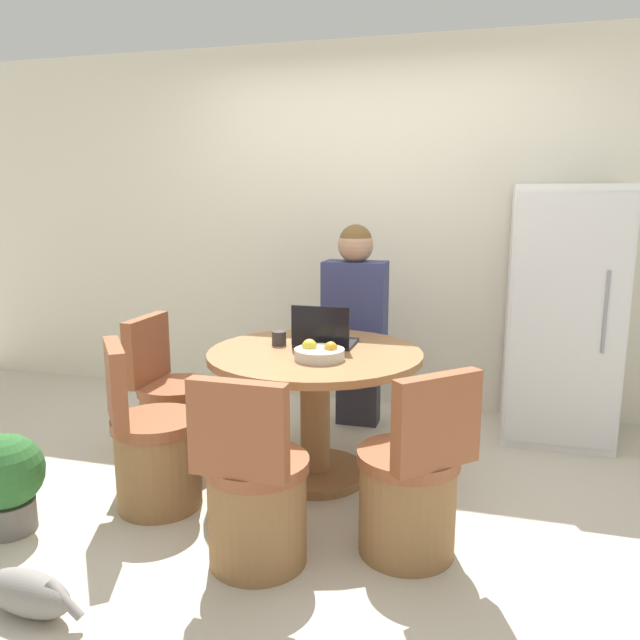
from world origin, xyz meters
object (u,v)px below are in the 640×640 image
laptop (324,338)px  cat (26,592)px  person_seated (356,317)px  chair_left_side (174,413)px  chair_near_camera (255,501)px  potted_plant (6,479)px  chair_near_right_corner (410,493)px  chair_near_left_corner (154,453)px  fruit_bowl (319,353)px  refrigerator (562,314)px  dining_table (315,389)px

laptop → cat: (-0.74, -1.53, -0.68)m
person_seated → chair_left_side: bearing=40.7°
chair_near_camera → person_seated: person_seated is taller
person_seated → potted_plant: size_ratio=2.90×
laptop → cat: 1.83m
chair_near_right_corner → chair_near_left_corner: bearing=-48.1°
fruit_bowl → potted_plant: bearing=-148.9°
refrigerator → chair_near_left_corner: (-2.01, -1.55, -0.52)m
chair_near_left_corner → chair_left_side: same height
chair_near_camera → fruit_bowl: size_ratio=3.34×
chair_near_camera → cat: 0.91m
chair_near_left_corner → cat: size_ratio=1.66×
fruit_bowl → cat: fruit_bowl is taller
chair_left_side → laptop: size_ratio=2.65×
chair_near_left_corner → chair_left_side: size_ratio=1.00×
chair_near_right_corner → fruit_bowl: 0.85m
chair_near_left_corner → chair_near_right_corner: 1.29m
laptop → cat: laptop is taller
chair_near_right_corner → potted_plant: (-1.81, -0.31, -0.03)m
dining_table → laptop: 0.29m
refrigerator → chair_near_camera: (-1.34, -1.88, -0.52)m
person_seated → cat: size_ratio=2.64×
chair_left_side → fruit_bowl: size_ratio=3.34×
person_seated → cat: (-0.77, -2.20, -0.67)m
chair_near_left_corner → refrigerator: bearing=-90.3°
chair_left_side → potted_plant: bearing=160.3°
chair_near_right_corner → chair_left_side: same height
chair_near_right_corner → chair_left_side: size_ratio=1.00×
fruit_bowl → chair_near_left_corner: bearing=-153.4°
fruit_bowl → potted_plant: 1.57m
dining_table → cat: bearing=-117.3°
chair_near_left_corner → cat: bearing=139.2°
dining_table → chair_near_left_corner: size_ratio=1.35×
cat → potted_plant: 0.70m
chair_left_side → potted_plant: size_ratio=1.82×
laptop → fruit_bowl: (0.05, -0.28, -0.01)m
chair_near_right_corner → potted_plant: 1.84m
potted_plant → chair_near_camera: bearing=3.0°
chair_near_left_corner → person_seated: (0.73, 1.33, 0.48)m
refrigerator → laptop: 1.59m
chair_near_left_corner → laptop: size_ratio=2.65×
chair_near_right_corner → potted_plant: size_ratio=1.82×
person_seated → potted_plant: (-1.26, -1.72, -0.50)m
chair_near_camera → laptop: bearing=-90.9°
dining_table → chair_near_camera: chair_near_camera is taller
chair_near_left_corner → chair_near_camera: (0.67, -0.33, 0.00)m
potted_plant → chair_near_left_corner: bearing=36.7°
dining_table → chair_near_camera: 0.89m
dining_table → laptop: laptop is taller
dining_table → chair_near_right_corner: chair_near_right_corner is taller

